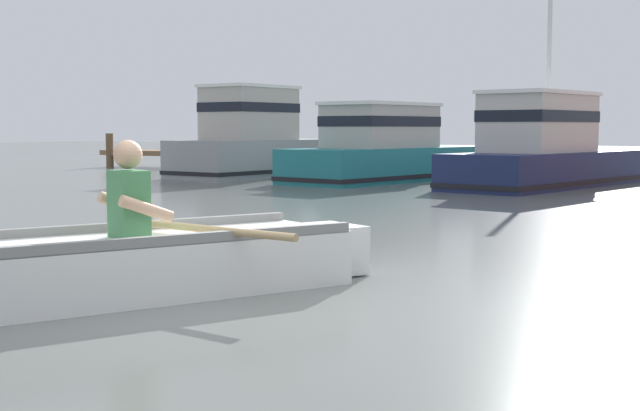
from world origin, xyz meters
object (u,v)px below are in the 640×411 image
(rowboat_with_person, at_px, (157,260))
(moored_boat_grey, at_px, (258,143))
(moored_boat_teal, at_px, (390,152))
(moored_boat_navy, at_px, (546,152))

(rowboat_with_person, xyz_separation_m, moored_boat_grey, (-8.68, 14.51, 0.63))
(rowboat_with_person, bearing_deg, moored_boat_teal, 108.22)
(moored_boat_navy, bearing_deg, moored_boat_teal, 173.96)
(rowboat_with_person, relative_size, moored_boat_navy, 0.52)
(rowboat_with_person, distance_m, moored_boat_teal, 15.24)
(rowboat_with_person, height_order, moored_boat_navy, moored_boat_navy)
(moored_boat_navy, bearing_deg, moored_boat_grey, 176.70)
(moored_boat_grey, distance_m, moored_boat_teal, 3.92)
(moored_boat_grey, distance_m, moored_boat_navy, 7.87)
(moored_boat_teal, relative_size, moored_boat_navy, 1.03)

